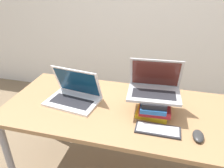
{
  "coord_description": "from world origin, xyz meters",
  "views": [
    {
      "loc": [
        0.23,
        -0.87,
        1.57
      ],
      "look_at": [
        -0.09,
        0.37,
        0.89
      ],
      "focal_mm": 35.0,
      "sensor_mm": 36.0,
      "label": 1
    }
  ],
  "objects_px": {
    "laptop_left": "(74,95)",
    "laptop_on_books": "(154,87)",
    "wireless_keyboard": "(158,130)",
    "book_stack": "(154,104)",
    "mouse": "(198,136)"
  },
  "relations": [
    {
      "from": "book_stack",
      "to": "mouse",
      "type": "relative_size",
      "value": 2.68
    },
    {
      "from": "book_stack",
      "to": "mouse",
      "type": "distance_m",
      "value": 0.34
    },
    {
      "from": "laptop_on_books",
      "to": "book_stack",
      "type": "bearing_deg",
      "value": -62.95
    },
    {
      "from": "laptop_left",
      "to": "laptop_on_books",
      "type": "xyz_separation_m",
      "value": [
        0.56,
        0.01,
        0.13
      ]
    },
    {
      "from": "wireless_keyboard",
      "to": "mouse",
      "type": "xyz_separation_m",
      "value": [
        0.23,
        -0.01,
        0.01
      ]
    },
    {
      "from": "laptop_left",
      "to": "wireless_keyboard",
      "type": "relative_size",
      "value": 1.48
    },
    {
      "from": "book_stack",
      "to": "wireless_keyboard",
      "type": "height_order",
      "value": "book_stack"
    },
    {
      "from": "laptop_left",
      "to": "laptop_on_books",
      "type": "distance_m",
      "value": 0.58
    },
    {
      "from": "wireless_keyboard",
      "to": "laptop_left",
      "type": "bearing_deg",
      "value": 162.96
    },
    {
      "from": "book_stack",
      "to": "laptop_on_books",
      "type": "height_order",
      "value": "laptop_on_books"
    },
    {
      "from": "laptop_on_books",
      "to": "wireless_keyboard",
      "type": "height_order",
      "value": "laptop_on_books"
    },
    {
      "from": "mouse",
      "to": "laptop_left",
      "type": "bearing_deg",
      "value": 166.96
    },
    {
      "from": "laptop_left",
      "to": "wireless_keyboard",
      "type": "distance_m",
      "value": 0.65
    },
    {
      "from": "mouse",
      "to": "book_stack",
      "type": "bearing_deg",
      "value": 144.88
    },
    {
      "from": "book_stack",
      "to": "laptop_on_books",
      "type": "relative_size",
      "value": 0.84
    }
  ]
}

